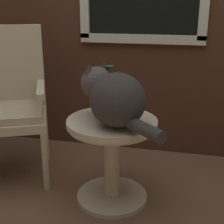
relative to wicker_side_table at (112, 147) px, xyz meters
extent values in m
plane|color=brown|center=(-0.09, -0.07, -0.37)|extent=(6.00, 6.00, 0.00)
cube|color=beige|center=(0.06, 0.78, 0.59)|extent=(0.99, 0.03, 0.07)
cylinder|color=beige|center=(0.00, 0.00, -0.36)|extent=(0.46, 0.46, 0.03)
cylinder|color=beige|center=(0.00, 0.00, -0.10)|extent=(0.10, 0.10, 0.49)
cylinder|color=beige|center=(0.00, 0.00, 0.16)|extent=(0.56, 0.56, 0.03)
torus|color=beige|center=(0.00, 0.00, 0.14)|extent=(0.54, 0.54, 0.02)
cylinder|color=beige|center=(-0.46, 0.00, -0.16)|extent=(0.04, 0.04, 0.42)
cylinder|color=beige|center=(-0.65, 0.42, -0.16)|extent=(0.04, 0.04, 0.42)
cube|color=beige|center=(-0.78, 0.11, 0.08)|extent=(0.69, 0.67, 0.06)
cube|color=#BBA98B|center=(-0.78, 0.11, 0.14)|extent=(0.64, 0.62, 0.05)
cube|color=beige|center=(-0.87, 0.31, 0.41)|extent=(0.51, 0.27, 0.60)
cube|color=beige|center=(-0.56, 0.21, 0.29)|extent=(0.23, 0.44, 0.04)
ellipsoid|color=#33302D|center=(0.05, -0.09, 0.34)|extent=(0.46, 0.46, 0.31)
sphere|color=#494643|center=(-0.11, 0.06, 0.39)|extent=(0.20, 0.20, 0.20)
cone|color=#33302D|center=(-0.07, 0.10, 0.48)|extent=(0.06, 0.06, 0.07)
cone|color=#33302D|center=(-0.15, 0.02, 0.48)|extent=(0.06, 0.06, 0.07)
cylinder|color=#33302D|center=(0.22, -0.25, 0.24)|extent=(0.27, 0.26, 0.07)
cylinder|color=slate|center=(-0.08, 0.09, 0.19)|extent=(0.08, 0.08, 0.01)
ellipsoid|color=slate|center=(-0.08, 0.09, 0.26)|extent=(0.14, 0.14, 0.14)
cylinder|color=slate|center=(-0.08, 0.09, 0.34)|extent=(0.08, 0.08, 0.04)
torus|color=slate|center=(-0.08, 0.09, 0.36)|extent=(0.10, 0.10, 0.02)
cylinder|color=#2D662D|center=(-0.08, 0.08, 0.41)|extent=(0.01, 0.03, 0.11)
cone|color=#2D662D|center=(-0.09, 0.06, 0.47)|extent=(0.04, 0.04, 0.02)
cylinder|color=#2D662D|center=(-0.05, 0.08, 0.42)|extent=(0.05, 0.01, 0.13)
cone|color=#2D662D|center=(-0.03, 0.08, 0.49)|extent=(0.04, 0.04, 0.02)
cylinder|color=#2D662D|center=(-0.07, 0.10, 0.42)|extent=(0.02, 0.03, 0.12)
cone|color=#2D662D|center=(-0.06, 0.11, 0.48)|extent=(0.04, 0.04, 0.02)
camera|label=1|loc=(0.41, -1.80, 0.86)|focal=51.89mm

